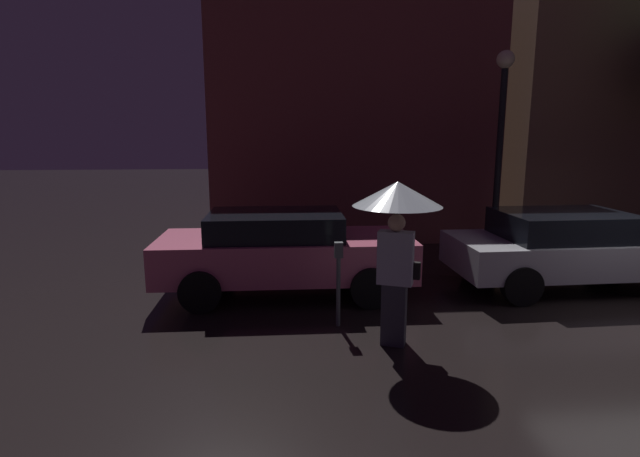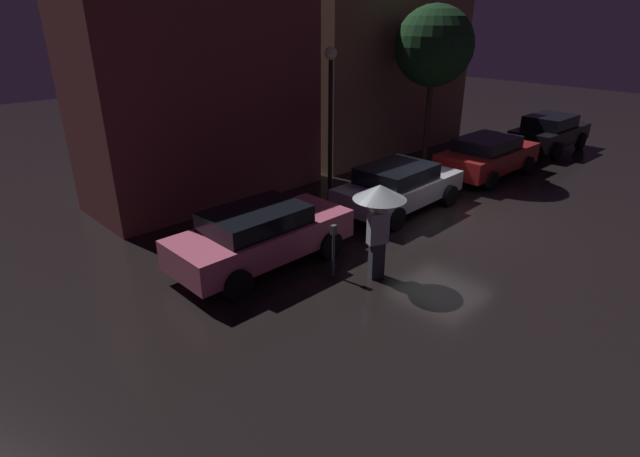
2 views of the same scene
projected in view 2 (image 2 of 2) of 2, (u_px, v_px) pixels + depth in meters
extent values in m
plane|color=black|center=(448.00, 218.00, 14.29)|extent=(60.00, 60.00, 0.00)
cube|color=brown|center=(201.00, 98.00, 14.94)|extent=(7.11, 3.00, 6.11)
cube|color=#8C664C|center=(380.00, 74.00, 20.22)|extent=(8.33, 3.00, 6.19)
cube|color=#DB6684|center=(263.00, 238.00, 11.43)|extent=(4.32, 1.74, 0.67)
cube|color=black|center=(255.00, 218.00, 11.11)|extent=(2.25, 1.52, 0.42)
cylinder|color=black|center=(283.00, 225.00, 12.98)|extent=(0.66, 0.22, 0.66)
cylinder|color=black|center=(330.00, 245.00, 11.85)|extent=(0.66, 0.22, 0.66)
cylinder|color=black|center=(193.00, 257.00, 11.28)|extent=(0.66, 0.22, 0.66)
cylinder|color=black|center=(237.00, 284.00, 10.15)|extent=(0.66, 0.22, 0.66)
cube|color=#B7B7BF|center=(399.00, 189.00, 14.69)|extent=(4.25, 1.95, 0.59)
cube|color=black|center=(397.00, 173.00, 14.38)|extent=(2.23, 1.67, 0.46)
cylinder|color=black|center=(401.00, 182.00, 16.23)|extent=(0.65, 0.22, 0.65)
cylinder|color=black|center=(449.00, 196.00, 15.04)|extent=(0.65, 0.22, 0.65)
cylinder|color=black|center=(347.00, 202.00, 14.58)|extent=(0.65, 0.22, 0.65)
cylinder|color=black|center=(396.00, 219.00, 13.39)|extent=(0.65, 0.22, 0.65)
cube|color=maroon|center=(488.00, 158.00, 17.64)|extent=(4.23, 1.82, 0.68)
cube|color=black|center=(487.00, 143.00, 17.31)|extent=(2.20, 1.59, 0.42)
cylinder|color=black|center=(482.00, 156.00, 19.19)|extent=(0.64, 0.22, 0.64)
cylinder|color=black|center=(527.00, 165.00, 18.02)|extent=(0.64, 0.22, 0.64)
cylinder|color=black|center=(444.00, 169.00, 17.53)|extent=(0.64, 0.22, 0.64)
cylinder|color=black|center=(491.00, 181.00, 16.35)|extent=(0.64, 0.22, 0.64)
cube|color=black|center=(549.00, 135.00, 20.90)|extent=(4.05, 1.82, 0.65)
cube|color=black|center=(550.00, 121.00, 20.56)|extent=(2.12, 1.57, 0.50)
cylinder|color=black|center=(541.00, 134.00, 22.39)|extent=(0.70, 0.22, 0.70)
cylinder|color=black|center=(581.00, 141.00, 21.25)|extent=(0.70, 0.22, 0.70)
cylinder|color=black|center=(515.00, 144.00, 20.80)|extent=(0.70, 0.22, 0.70)
cylinder|color=black|center=(556.00, 151.00, 19.66)|extent=(0.70, 0.22, 0.70)
cube|color=#383842|center=(376.00, 260.00, 10.95)|extent=(0.37, 0.31, 0.83)
cube|color=#B2B7C6|center=(378.00, 228.00, 10.65)|extent=(0.50, 0.36, 0.69)
sphere|color=tan|center=(379.00, 208.00, 10.46)|extent=(0.23, 0.23, 0.23)
cylinder|color=black|center=(379.00, 217.00, 10.54)|extent=(0.02, 0.02, 0.81)
cone|color=silver|center=(380.00, 192.00, 10.32)|extent=(1.13, 1.13, 0.31)
cube|color=black|center=(385.00, 233.00, 10.87)|extent=(0.19, 0.15, 0.22)
cylinder|color=#4C5154|center=(333.00, 256.00, 10.94)|extent=(0.06, 0.06, 1.02)
cube|color=#4C5154|center=(334.00, 230.00, 10.69)|extent=(0.12, 0.10, 0.22)
cylinder|color=black|center=(330.00, 129.00, 15.65)|extent=(0.14, 0.14, 4.10)
sphere|color=#F9EAB7|center=(331.00, 53.00, 14.75)|extent=(0.39, 0.39, 0.39)
cylinder|color=#473323|center=(427.00, 126.00, 18.05)|extent=(0.20, 0.20, 3.20)
sphere|color=#193D1E|center=(434.00, 46.00, 16.95)|extent=(2.70, 2.70, 2.70)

